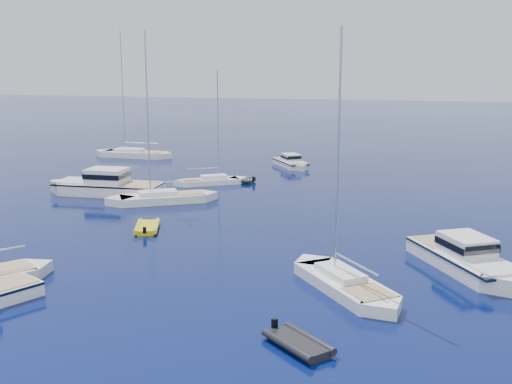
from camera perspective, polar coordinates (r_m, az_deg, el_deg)
ground at (r=27.70m, az=-14.26°, el=-15.48°), size 400.00×400.00×0.00m
motor_cruiser_right at (r=40.48m, az=18.96°, el=-6.89°), size 8.13×10.75×2.77m
motor_cruiser_centre at (r=62.03m, az=-13.78°, el=-0.19°), size 12.59×4.43×3.26m
motor_cruiser_horizon at (r=76.39m, az=3.29°, el=2.35°), size 6.39×7.76×2.05m
sailboat_mid_r at (r=35.58m, az=8.15°, el=-8.94°), size 8.51×9.67×15.08m
sailboat_mid_l at (r=57.33m, az=-8.65°, el=-0.95°), size 10.76×8.06×15.98m
sailboat_centre at (r=65.42m, az=-4.20°, el=0.74°), size 8.22×6.41×12.34m
sailboat_far_l at (r=85.93m, az=-11.30°, el=3.20°), size 12.00×3.26×17.58m
tender_yellow at (r=48.10m, az=-10.06°, el=-3.47°), size 3.31×4.38×0.95m
tender_grey_near at (r=28.59m, az=3.93°, el=-14.21°), size 4.01×3.82×0.95m
tender_grey_far at (r=66.50m, az=-1.83°, el=0.94°), size 4.33×2.74×0.95m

